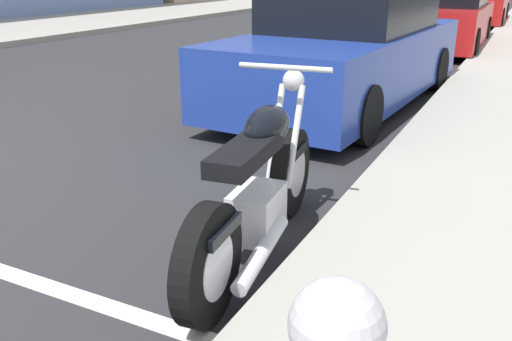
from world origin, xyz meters
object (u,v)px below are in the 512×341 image
object	(u,v)px
parked_car_behind_motorcycle	(443,17)
parked_car_at_intersection	(476,2)
parked_car_second_in_row	(348,52)
parked_motorcycle	(259,192)

from	to	relation	value
parked_car_behind_motorcycle	parked_car_at_intersection	size ratio (longest dim) A/B	1.06
parked_car_second_in_row	parked_car_behind_motorcycle	size ratio (longest dim) A/B	1.08
parked_car_at_intersection	parked_motorcycle	bearing A→B (deg)	-179.05
parked_motorcycle	parked_car_at_intersection	world-z (taller)	parked_car_at_intersection
parked_car_behind_motorcycle	parked_car_at_intersection	world-z (taller)	parked_car_at_intersection
parked_car_at_intersection	parked_car_second_in_row	bearing A→B (deg)	177.94
parked_car_second_in_row	parked_car_at_intersection	xyz separation A→B (m)	(12.23, -0.26, 0.02)
parked_car_second_in_row	parked_car_behind_motorcycle	bearing A→B (deg)	1.45
parked_motorcycle	parked_car_second_in_row	size ratio (longest dim) A/B	0.43
parked_car_second_in_row	parked_car_at_intersection	world-z (taller)	parked_car_at_intersection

